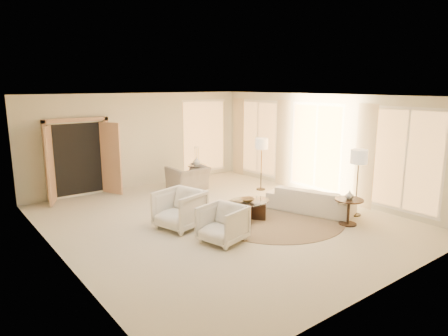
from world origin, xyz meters
TOP-DOWN VIEW (x-y plane):
  - room at (0.00, 0.00)m, footprint 7.04×8.04m
  - windows_right at (3.45, 0.10)m, footprint 0.10×6.40m
  - window_back_corner at (2.30, 3.95)m, footprint 1.70×0.10m
  - curtains_right at (3.40, 1.00)m, footprint 0.06×5.20m
  - french_doors at (-1.90, 3.82)m, footprint 1.95×0.66m
  - area_rug at (1.06, -0.63)m, footprint 4.19×4.19m
  - sofa at (2.12, -0.82)m, footprint 1.46×2.20m
  - armchair_left at (-1.00, 0.14)m, footprint 1.03×1.07m
  - armchair_right at (-0.75, -1.05)m, footprint 0.91×0.94m
  - accent_chair at (0.87, 2.74)m, footprint 1.08×0.71m
  - coffee_table at (0.52, -0.32)m, footprint 1.16×1.16m
  - end_table at (2.05, -1.95)m, footprint 0.62×0.62m
  - side_table at (1.30, 2.93)m, footprint 0.57×0.57m
  - floor_lamp_near at (2.56, 1.43)m, footprint 0.37×0.37m
  - floor_lamp_far at (2.74, -1.67)m, footprint 0.38×0.38m
  - bowl at (0.52, -0.32)m, footprint 0.39×0.39m
  - end_vase at (2.05, -1.95)m, footprint 0.23×0.23m
  - side_vase at (1.30, 2.93)m, footprint 0.28×0.28m

SIDE VIEW (x-z plane):
  - area_rug at x=1.06m, z-range 0.00..0.01m
  - coffee_table at x=0.52m, z-range 0.05..0.48m
  - sofa at x=2.12m, z-range 0.00..0.60m
  - side_table at x=1.30m, z-range 0.07..0.73m
  - end_table at x=2.05m, z-range 0.11..0.69m
  - armchair_right at x=-0.75m, z-range 0.00..0.81m
  - armchair_left at x=-1.00m, z-range 0.00..0.91m
  - bowl at x=0.52m, z-range 0.42..0.50m
  - accent_chair at x=0.87m, z-range 0.00..0.93m
  - end_vase at x=2.05m, z-range 0.58..0.77m
  - side_vase at x=1.30m, z-range 0.65..0.90m
  - french_doors at x=-1.90m, z-range -0.01..2.15m
  - curtains_right at x=3.40m, z-range 0.00..2.60m
  - floor_lamp_near at x=2.56m, z-range 0.54..2.07m
  - floor_lamp_far at x=2.74m, z-range 0.55..2.13m
  - windows_right at x=3.45m, z-range 0.15..2.55m
  - window_back_corner at x=2.30m, z-range 0.15..2.55m
  - room at x=0.00m, z-range -0.02..2.81m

